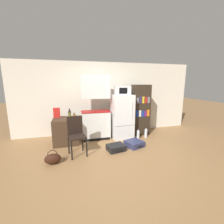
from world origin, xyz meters
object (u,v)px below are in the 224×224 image
object	(u,v)px
bottle_amber_beer	(74,116)
cereal_box	(57,113)
chair	(76,132)
water_bottle_middle	(146,133)
water_bottle_front	(138,134)
bookshelf	(140,110)
side_table	(66,131)
handbag	(53,159)
kitchen_hutch	(96,110)
bottle_wine_dark	(70,114)
suitcase_large_flat	(116,148)
suitcase_small_flat	(134,144)
bottle_olive_oil	(70,117)
microwave	(122,90)
refrigerator	(122,116)

from	to	relation	value
bottle_amber_beer	cereal_box	xyz separation A→B (m)	(-0.51, 0.19, 0.08)
chair	water_bottle_middle	distance (m)	2.38
water_bottle_front	bookshelf	bearing A→B (deg)	58.98
side_table	handbag	distance (m)	1.24
kitchen_hutch	bottle_wine_dark	distance (m)	0.81
chair	handbag	bearing A→B (deg)	-156.54
suitcase_large_flat	suitcase_small_flat	world-z (taller)	same
bottle_wine_dark	water_bottle_middle	world-z (taller)	bottle_wine_dark
kitchen_hutch	bottle_olive_oil	xyz separation A→B (m)	(-0.78, -0.41, -0.07)
microwave	water_bottle_front	distance (m)	1.52
side_table	bottle_amber_beer	bearing A→B (deg)	0.85
suitcase_small_flat	chair	bearing A→B (deg)	162.27
microwave	bottle_olive_oil	world-z (taller)	microwave
refrigerator	suitcase_small_flat	xyz separation A→B (m)	(0.11, -0.81, -0.63)
chair	refrigerator	bearing A→B (deg)	17.51
water_bottle_middle	handbag	bearing A→B (deg)	-160.50
suitcase_small_flat	kitchen_hutch	bearing A→B (deg)	117.83
bottle_wine_dark	suitcase_small_flat	size ratio (longest dim) A/B	0.52
kitchen_hutch	handbag	size ratio (longest dim) A/B	5.59
cereal_box	handbag	distance (m)	1.59
bottle_olive_oil	suitcase_small_flat	xyz separation A→B (m)	(1.74, -0.49, -0.79)
bottle_olive_oil	refrigerator	bearing A→B (deg)	11.13
suitcase_large_flat	handbag	bearing A→B (deg)	-179.99
microwave	kitchen_hutch	bearing A→B (deg)	173.78
bookshelf	water_bottle_middle	bearing A→B (deg)	-82.29
bottle_wine_dark	bottle_olive_oil	xyz separation A→B (m)	(0.01, -0.28, -0.01)
side_table	suitcase_small_flat	xyz separation A→B (m)	(1.89, -0.77, -0.30)
cereal_box	water_bottle_middle	xyz separation A→B (m)	(2.79, -0.39, -0.76)
bookshelf	suitcase_small_flat	bearing A→B (deg)	-122.83
refrigerator	microwave	xyz separation A→B (m)	(-0.00, -0.00, 0.84)
bookshelf	bottle_wine_dark	xyz separation A→B (m)	(-2.36, -0.18, 0.01)
handbag	bookshelf	bearing A→B (deg)	26.32
suitcase_large_flat	suitcase_small_flat	bearing A→B (deg)	1.10
microwave	bottle_amber_beer	size ratio (longest dim) A/B	2.72
bottle_wine_dark	chair	distance (m)	0.87
microwave	side_table	bearing A→B (deg)	-178.65
side_table	bookshelf	world-z (taller)	bookshelf
chair	bottle_olive_oil	bearing A→B (deg)	92.85
kitchen_hutch	bottle_wine_dark	world-z (taller)	kitchen_hutch
bottle_olive_oil	handbag	size ratio (longest dim) A/B	0.74
side_table	cereal_box	xyz separation A→B (m)	(-0.24, 0.20, 0.53)
bottle_olive_oil	cereal_box	bearing A→B (deg)	129.15
bookshelf	bottle_amber_beer	size ratio (longest dim) A/B	10.58
microwave	chair	bearing A→B (deg)	-150.51
bottle_olive_oil	side_table	bearing A→B (deg)	117.35
bottle_amber_beer	suitcase_large_flat	distance (m)	1.56
kitchen_hutch	microwave	size ratio (longest dim) A/B	4.54
bottle_amber_beer	handbag	size ratio (longest dim) A/B	0.45
bottle_olive_oil	suitcase_small_flat	bearing A→B (deg)	-15.68
chair	suitcase_large_flat	world-z (taller)	chair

